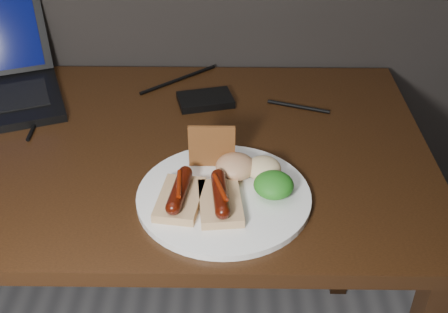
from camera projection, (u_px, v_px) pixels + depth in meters
name	position (u px, v px, depth m)	size (l,w,h in m)	color
desk	(85.00, 179.00, 1.18)	(1.40, 0.70, 0.75)	#341D0D
hard_drive	(205.00, 100.00, 1.26)	(0.12, 0.08, 0.02)	black
desk_cables	(95.00, 103.00, 1.25)	(0.95, 0.36, 0.01)	black
plate	(224.00, 196.00, 0.98)	(0.30, 0.30, 0.01)	white
bread_sausage_left	(180.00, 195.00, 0.95)	(0.09, 0.12, 0.04)	#E0B383
bread_sausage_center	(220.00, 199.00, 0.94)	(0.08, 0.12, 0.04)	#E0B383
crispbread	(212.00, 146.00, 1.02)	(0.09, 0.01, 0.09)	brown
salad_greens	(274.00, 185.00, 0.96)	(0.07, 0.07, 0.04)	#185A12
salsa_mound	(235.00, 166.00, 1.01)	(0.07, 0.07, 0.04)	#9E2A0F
coleslaw_mound	(263.00, 168.00, 1.01)	(0.06, 0.06, 0.04)	#EEE3CE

